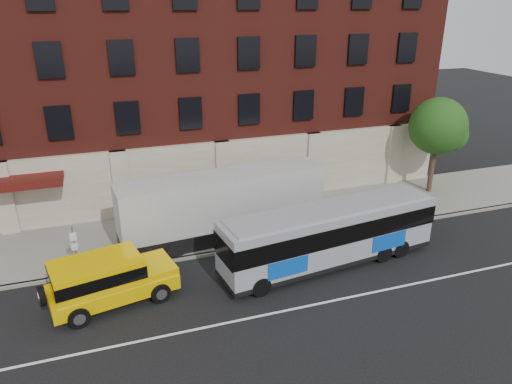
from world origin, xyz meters
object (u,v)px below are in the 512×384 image
object	(u,v)px
sign_pole	(75,248)
yellow_suv	(106,278)
street_tree	(438,128)
city_bus	(330,233)
shipping_container	(224,208)

from	to	relation	value
sign_pole	yellow_suv	world-z (taller)	sign_pole
street_tree	yellow_suv	size ratio (longest dim) A/B	1.10
street_tree	yellow_suv	world-z (taller)	street_tree
street_tree	yellow_suv	xyz separation A→B (m)	(-20.81, -6.04, -3.20)
yellow_suv	city_bus	bearing A→B (deg)	-0.26
street_tree	city_bus	distance (m)	12.47
street_tree	shipping_container	distance (m)	14.97
city_bus	street_tree	bearing A→B (deg)	30.02
yellow_suv	shipping_container	bearing A→B (deg)	33.74
city_bus	shipping_container	xyz separation A→B (m)	(-4.09, 4.18, 0.15)
yellow_suv	street_tree	bearing A→B (deg)	16.19
street_tree	city_bus	bearing A→B (deg)	-149.98
yellow_suv	shipping_container	distance (m)	7.46
street_tree	yellow_suv	bearing A→B (deg)	-163.81
sign_pole	street_tree	distance (m)	22.49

